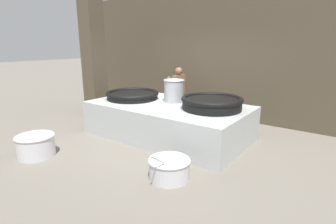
% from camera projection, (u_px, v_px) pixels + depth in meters
% --- Properties ---
extents(ground_plane, '(60.00, 60.00, 0.00)m').
position_uv_depth(ground_plane, '(168.00, 135.00, 6.10)').
color(ground_plane, slate).
extents(back_wall, '(9.24, 0.24, 3.58)m').
position_uv_depth(back_wall, '(216.00, 54.00, 7.44)').
color(back_wall, '#4C4233').
rests_on(back_wall, ground_plane).
extents(support_pillar, '(0.49, 0.49, 3.58)m').
position_uv_depth(support_pillar, '(93.00, 54.00, 7.24)').
color(support_pillar, '#4C4233').
rests_on(support_pillar, ground_plane).
extents(hearth_platform, '(3.56, 1.97, 0.75)m').
position_uv_depth(hearth_platform, '(168.00, 120.00, 6.01)').
color(hearth_platform, '#B2B7B7').
rests_on(hearth_platform, ground_plane).
extents(giant_wok_near, '(1.29, 1.29, 0.19)m').
position_uv_depth(giant_wok_near, '(132.00, 95.00, 6.46)').
color(giant_wok_near, black).
rests_on(giant_wok_near, hearth_platform).
extents(giant_wok_far, '(1.27, 1.27, 0.26)m').
position_uv_depth(giant_wok_far, '(212.00, 102.00, 5.42)').
color(giant_wok_far, black).
rests_on(giant_wok_far, hearth_platform).
extents(stock_pot, '(0.48, 0.48, 0.52)m').
position_uv_depth(stock_pot, '(174.00, 90.00, 6.06)').
color(stock_pot, '#9E9EA3').
rests_on(stock_pot, hearth_platform).
extents(cook, '(0.34, 0.53, 1.45)m').
position_uv_depth(cook, '(178.00, 91.00, 7.27)').
color(cook, brown).
rests_on(cook, ground_plane).
extents(prep_bowl_vegetables, '(0.67, 0.87, 0.60)m').
position_uv_depth(prep_bowl_vegetables, '(169.00, 168.00, 4.12)').
color(prep_bowl_vegetables, silver).
rests_on(prep_bowl_vegetables, ground_plane).
extents(prep_bowl_meat, '(0.71, 0.71, 0.41)m').
position_uv_depth(prep_bowl_meat, '(36.00, 145.00, 4.94)').
color(prep_bowl_meat, silver).
rests_on(prep_bowl_meat, ground_plane).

